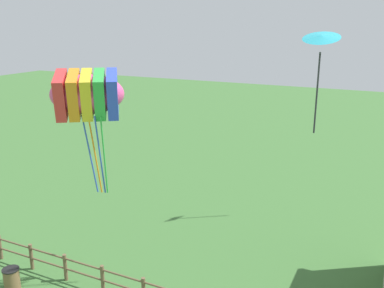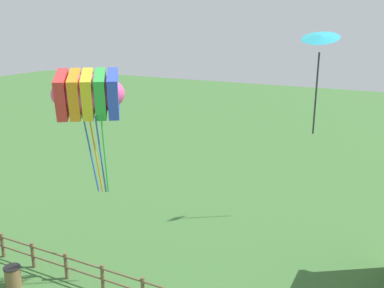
{
  "view_description": "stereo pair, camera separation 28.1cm",
  "coord_description": "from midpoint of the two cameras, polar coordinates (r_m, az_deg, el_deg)",
  "views": [
    {
      "loc": [
        6.14,
        -5.24,
        9.37
      ],
      "look_at": [
        0.0,
        7.38,
        5.37
      ],
      "focal_mm": 40.0,
      "sensor_mm": 36.0,
      "label": 1
    },
    {
      "loc": [
        6.39,
        -5.12,
        9.37
      ],
      "look_at": [
        0.0,
        7.38,
        5.37
      ],
      "focal_mm": 40.0,
      "sensor_mm": 36.0,
      "label": 2
    }
  ],
  "objects": [
    {
      "name": "kite_rainbow_parafoil",
      "position": [
        15.48,
        -13.15,
        6.47
      ],
      "size": [
        3.07,
        2.86,
        4.47
      ],
      "color": "#E54C8C"
    },
    {
      "name": "kite_cyan_delta",
      "position": [
        12.33,
        17.38,
        13.03
      ],
      "size": [
        1.04,
        1.01,
        2.88
      ],
      "color": "#2DB2C6"
    },
    {
      "name": "trash_bin",
      "position": [
        17.59,
        -22.33,
        -16.05
      ],
      "size": [
        0.61,
        0.61,
        0.81
      ],
      "color": "brown",
      "rests_on": "ground_plane"
    }
  ]
}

